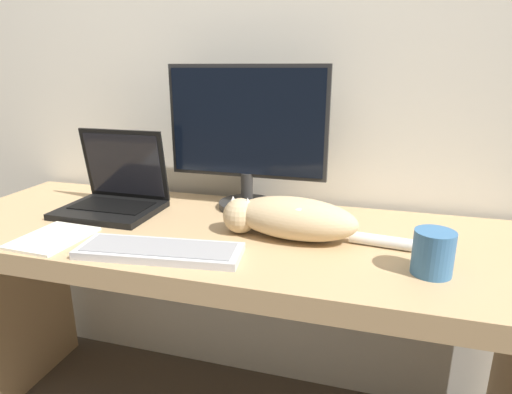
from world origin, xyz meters
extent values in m
cube|color=silver|center=(0.00, 0.69, 1.30)|extent=(6.40, 0.06, 2.60)
cube|color=tan|center=(0.00, 0.32, 0.74)|extent=(1.79, 0.63, 0.06)
cube|color=tan|center=(-0.86, 0.32, 0.35)|extent=(0.04, 0.58, 0.71)
cylinder|color=#282828|center=(0.00, 0.53, 0.78)|extent=(0.19, 0.19, 0.02)
cylinder|color=#282828|center=(0.00, 0.53, 0.84)|extent=(0.04, 0.04, 0.10)
cube|color=#282828|center=(0.00, 0.54, 1.06)|extent=(0.53, 0.02, 0.36)
cube|color=black|center=(0.00, 0.53, 1.06)|extent=(0.50, 0.01, 0.33)
cube|color=black|center=(-0.41, 0.35, 0.78)|extent=(0.31, 0.24, 0.02)
cube|color=black|center=(-0.41, 0.37, 0.79)|extent=(0.25, 0.13, 0.00)
cube|color=black|center=(-0.41, 0.46, 0.91)|extent=(0.31, 0.04, 0.24)
cube|color=black|center=(-0.41, 0.45, 0.91)|extent=(0.28, 0.03, 0.21)
cube|color=#BCBCC1|center=(-0.10, 0.11, 0.78)|extent=(0.43, 0.18, 0.02)
cube|color=#939397|center=(-0.10, 0.11, 0.79)|extent=(0.39, 0.15, 0.00)
ellipsoid|color=#D1B284|center=(0.20, 0.31, 0.83)|extent=(0.37, 0.20, 0.11)
ellipsoid|color=white|center=(0.22, 0.31, 0.86)|extent=(0.17, 0.13, 0.05)
sphere|color=#D1B284|center=(0.05, 0.31, 0.82)|extent=(0.10, 0.10, 0.10)
cone|color=white|center=(0.03, 0.31, 0.86)|extent=(0.03, 0.03, 0.03)
cone|color=white|center=(0.07, 0.31, 0.86)|extent=(0.03, 0.03, 0.03)
cylinder|color=white|center=(0.44, 0.31, 0.79)|extent=(0.17, 0.05, 0.03)
cylinder|color=teal|center=(0.55, 0.18, 0.82)|extent=(0.09, 0.09, 0.10)
cube|color=white|center=(-0.43, 0.11, 0.77)|extent=(0.17, 0.21, 0.01)
camera|label=1|loc=(0.41, -0.78, 1.23)|focal=30.00mm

